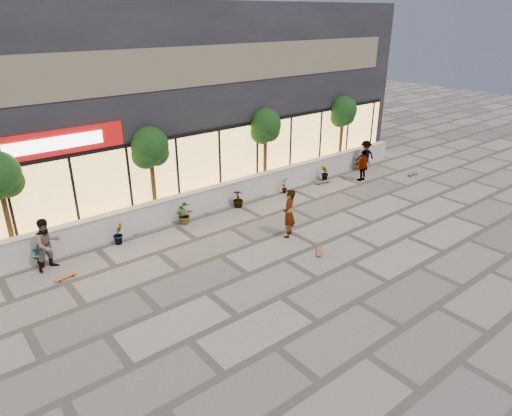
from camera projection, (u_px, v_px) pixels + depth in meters
ground at (351, 263)px, 15.89m from camera, size 80.00×80.00×0.00m
planter_wall at (233, 192)px, 20.70m from camera, size 22.00×0.42×1.04m
retail_building at (168, 93)px, 23.16m from camera, size 24.00×9.17×8.50m
shrub_a at (40, 257)px, 15.47m from camera, size 0.43×0.29×0.81m
shrub_b at (118, 234)px, 17.08m from camera, size 0.57×0.57×0.81m
shrub_c at (183, 215)px, 18.69m from camera, size 0.68×0.77×0.81m
shrub_d at (238, 199)px, 20.30m from camera, size 0.64×0.64×0.81m
shrub_e at (285, 185)px, 21.90m from camera, size 0.46×0.35×0.81m
shrub_f at (325, 173)px, 23.51m from camera, size 0.55×0.57×0.81m
shrub_g at (360, 163)px, 25.12m from camera, size 0.77×0.84×0.81m
tree_midwest at (150, 150)px, 18.22m from camera, size 1.60×1.50×3.92m
tree_mideast at (265, 128)px, 21.67m from camera, size 1.60×1.50×3.92m
tree_east at (343, 113)px, 24.82m from camera, size 1.60×1.50×3.92m
skater_center at (289, 214)px, 17.42m from camera, size 0.84×0.78×1.93m
skater_left at (48, 244)px, 15.21m from camera, size 1.03×0.89×1.84m
skater_right_near at (363, 166)px, 23.36m from camera, size 0.96×0.42×1.62m
skater_right_far at (365, 155)px, 24.96m from camera, size 1.21×0.91×1.65m
skateboard_center at (319, 251)px, 16.51m from camera, size 0.68×0.66×0.09m
skateboard_left at (65, 277)px, 14.93m from camera, size 0.75×0.33×0.09m
skateboard_right_near at (323, 182)px, 23.23m from camera, size 0.87×0.37×0.10m
skateboard_right_far at (413, 174)px, 24.41m from camera, size 0.78×0.22×0.09m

